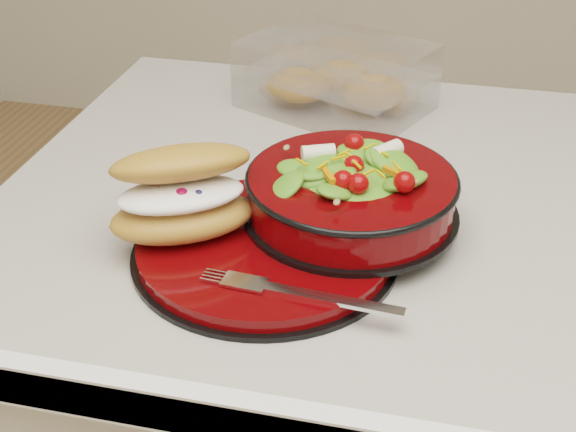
% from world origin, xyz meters
% --- Properties ---
extents(dinner_plate, '(0.28, 0.28, 0.02)m').
position_xyz_m(dinner_plate, '(-0.27, -0.15, 0.91)').
color(dinner_plate, black).
rests_on(dinner_plate, island_counter).
extents(salad_bowl, '(0.23, 0.23, 0.10)m').
position_xyz_m(salad_bowl, '(-0.20, -0.08, 0.96)').
color(salad_bowl, black).
rests_on(salad_bowl, dinner_plate).
extents(croissant, '(0.17, 0.16, 0.09)m').
position_xyz_m(croissant, '(-0.36, -0.15, 0.96)').
color(croissant, '#CC843E').
rests_on(croissant, dinner_plate).
extents(fork, '(0.18, 0.03, 0.00)m').
position_xyz_m(fork, '(-0.21, -0.24, 0.92)').
color(fork, silver).
rests_on(fork, dinner_plate).
extents(pastry_box, '(0.29, 0.26, 0.09)m').
position_xyz_m(pastry_box, '(-0.27, 0.24, 0.94)').
color(pastry_box, white).
rests_on(pastry_box, island_counter).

